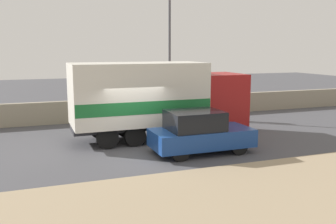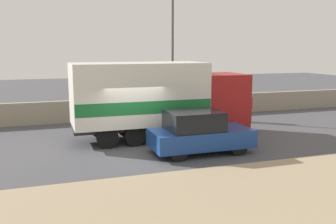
{
  "view_description": "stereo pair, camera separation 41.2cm",
  "coord_description": "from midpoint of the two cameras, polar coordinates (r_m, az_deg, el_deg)",
  "views": [
    {
      "loc": [
        -3.95,
        -13.81,
        4.03
      ],
      "look_at": [
        1.37,
        0.58,
        1.45
      ],
      "focal_mm": 40.0,
      "sensor_mm": 36.0,
      "label": 1
    },
    {
      "loc": [
        -3.56,
        -13.94,
        4.03
      ],
      "look_at": [
        1.37,
        0.58,
        1.45
      ],
      "focal_mm": 40.0,
      "sensor_mm": 36.0,
      "label": 2
    }
  ],
  "objects": [
    {
      "name": "car_hatchback",
      "position": [
        14.65,
        4.0,
        -3.12
      ],
      "size": [
        3.95,
        1.83,
        1.68
      ],
      "color": "navy",
      "rests_on": "ground_plane"
    },
    {
      "name": "dirt_shoulder_foreground",
      "position": [
        9.48,
        5.29,
        -15.51
      ],
      "size": [
        60.0,
        6.78,
        0.04
      ],
      "color": "#9E896B",
      "rests_on": "ground_plane"
    },
    {
      "name": "ground_plane",
      "position": [
        14.93,
        -4.99,
        -6.13
      ],
      "size": [
        80.0,
        80.0,
        0.0
      ],
      "primitive_type": "plane",
      "color": "#47474C"
    },
    {
      "name": "street_lamp",
      "position": [
        21.75,
        -0.31,
        10.31
      ],
      "size": [
        0.56,
        0.28,
        7.51
      ],
      "color": "#4C4C51",
      "rests_on": "ground_plane"
    },
    {
      "name": "pedestrian",
      "position": [
        21.35,
        11.33,
        0.73
      ],
      "size": [
        0.34,
        0.34,
        1.58
      ],
      "color": "#473828",
      "rests_on": "ground_plane"
    },
    {
      "name": "box_truck",
      "position": [
        16.8,
        -2.72,
        2.22
      ],
      "size": [
        7.93,
        2.62,
        3.45
      ],
      "color": "maroon",
      "rests_on": "ground_plane"
    },
    {
      "name": "stone_wall_backdrop",
      "position": [
        21.59,
        -10.02,
        0.31
      ],
      "size": [
        60.0,
        0.35,
        1.22
      ],
      "color": "gray",
      "rests_on": "ground_plane"
    }
  ]
}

